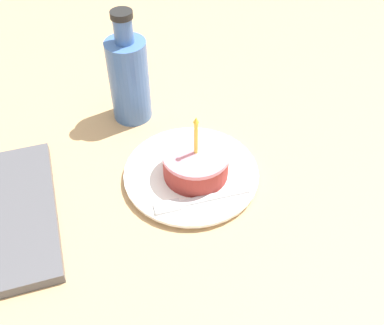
# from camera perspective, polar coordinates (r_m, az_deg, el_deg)

# --- Properties ---
(ground_plane) EXTENTS (2.40, 2.40, 0.04)m
(ground_plane) POSITION_cam_1_polar(r_m,az_deg,el_deg) (0.85, 0.28, -2.71)
(ground_plane) COLOR tan
(ground_plane) RESTS_ON ground
(plate) EXTENTS (0.25, 0.25, 0.02)m
(plate) POSITION_cam_1_polar(r_m,az_deg,el_deg) (0.82, 0.00, -1.67)
(plate) COLOR white
(plate) RESTS_ON ground_plane
(cake_slice) EXTENTS (0.12, 0.12, 0.13)m
(cake_slice) POSITION_cam_1_polar(r_m,az_deg,el_deg) (0.80, 0.74, 0.01)
(cake_slice) COLOR #99332D
(cake_slice) RESTS_ON plate
(fork) EXTENTS (0.03, 0.17, 0.00)m
(fork) POSITION_cam_1_polar(r_m,az_deg,el_deg) (0.77, 0.40, -4.87)
(fork) COLOR silver
(fork) RESTS_ON plate
(bottle) EXTENTS (0.08, 0.08, 0.23)m
(bottle) POSITION_cam_1_polar(r_m,az_deg,el_deg) (0.92, -8.02, 10.66)
(bottle) COLOR #3F66A5
(bottle) RESTS_ON ground_plane
(marble_board) EXTENTS (0.30, 0.17, 0.02)m
(marble_board) POSITION_cam_1_polar(r_m,az_deg,el_deg) (0.83, -22.57, -5.98)
(marble_board) COLOR #4C4C51
(marble_board) RESTS_ON ground_plane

